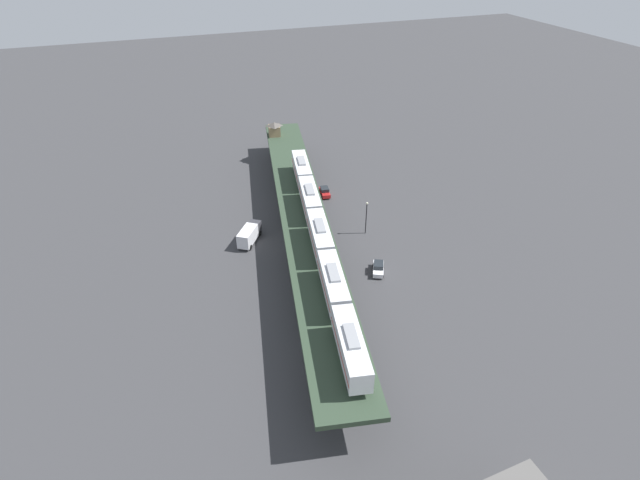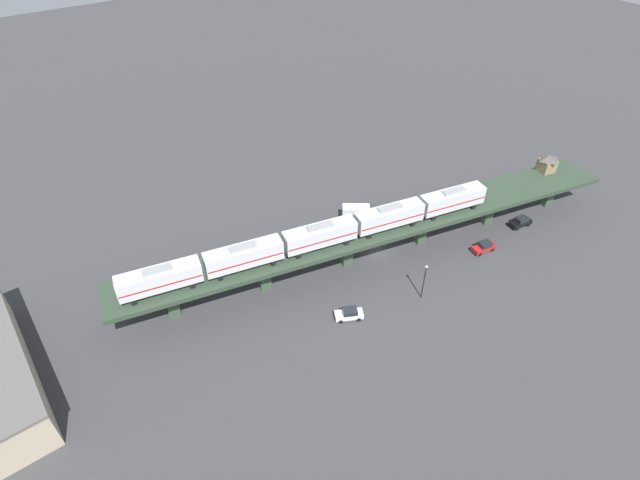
{
  "view_description": "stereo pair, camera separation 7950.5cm",
  "coord_description": "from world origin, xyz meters",
  "px_view_note": "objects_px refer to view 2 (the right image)",
  "views": [
    {
      "loc": [
        24.34,
        76.01,
        52.97
      ],
      "look_at": [
        1.04,
        12.15,
        8.09
      ],
      "focal_mm": 28.0,
      "sensor_mm": 36.0,
      "label": 1
    },
    {
      "loc": [
        -49.61,
        47.43,
        59.07
      ],
      "look_at": [
        1.04,
        12.15,
        8.09
      ],
      "focal_mm": 28.0,
      "sensor_mm": 36.0,
      "label": 2
    }
  ],
  "objects_px": {
    "street_car_red": "(484,247)",
    "street_car_white": "(349,314)",
    "street_lamp": "(424,279)",
    "signal_hut": "(547,163)",
    "street_car_black": "(521,222)",
    "delivery_truck": "(360,213)",
    "subway_train": "(320,235)"
  },
  "relations": [
    {
      "from": "subway_train",
      "to": "street_car_white",
      "type": "distance_m",
      "value": 13.24
    },
    {
      "from": "street_car_red",
      "to": "street_lamp",
      "type": "height_order",
      "value": "street_lamp"
    },
    {
      "from": "subway_train",
      "to": "signal_hut",
      "type": "height_order",
      "value": "subway_train"
    },
    {
      "from": "signal_hut",
      "to": "street_car_black",
      "type": "bearing_deg",
      "value": 111.31
    },
    {
      "from": "street_car_white",
      "to": "delivery_truck",
      "type": "relative_size",
      "value": 0.66
    },
    {
      "from": "subway_train",
      "to": "street_car_red",
      "type": "height_order",
      "value": "subway_train"
    },
    {
      "from": "signal_hut",
      "to": "street_car_red",
      "type": "relative_size",
      "value": 0.82
    },
    {
      "from": "street_car_white",
      "to": "delivery_truck",
      "type": "xyz_separation_m",
      "value": [
        18.9,
        -17.14,
        0.82
      ]
    },
    {
      "from": "street_car_black",
      "to": "street_lamp",
      "type": "bearing_deg",
      "value": 95.97
    },
    {
      "from": "signal_hut",
      "to": "street_car_red",
      "type": "xyz_separation_m",
      "value": [
        -5.05,
        22.0,
        -7.45
      ]
    },
    {
      "from": "street_car_red",
      "to": "subway_train",
      "type": "bearing_deg",
      "value": 67.99
    },
    {
      "from": "delivery_truck",
      "to": "street_lamp",
      "type": "height_order",
      "value": "street_lamp"
    },
    {
      "from": "street_car_red",
      "to": "street_car_white",
      "type": "height_order",
      "value": "same"
    },
    {
      "from": "street_car_red",
      "to": "delivery_truck",
      "type": "xyz_separation_m",
      "value": [
        20.0,
        12.63,
        0.82
      ]
    },
    {
      "from": "street_car_white",
      "to": "street_car_black",
      "type": "bearing_deg",
      "value": -90.19
    },
    {
      "from": "signal_hut",
      "to": "street_car_red",
      "type": "distance_m",
      "value": 23.77
    },
    {
      "from": "street_car_white",
      "to": "street_lamp",
      "type": "bearing_deg",
      "value": -104.31
    },
    {
      "from": "street_car_red",
      "to": "street_car_white",
      "type": "bearing_deg",
      "value": 87.87
    },
    {
      "from": "delivery_truck",
      "to": "signal_hut",
      "type": "bearing_deg",
      "value": -113.35
    },
    {
      "from": "subway_train",
      "to": "street_car_black",
      "type": "bearing_deg",
      "value": -104.7
    },
    {
      "from": "signal_hut",
      "to": "street_car_white",
      "type": "relative_size",
      "value": 0.8
    },
    {
      "from": "signal_hut",
      "to": "street_car_white",
      "type": "xyz_separation_m",
      "value": [
        -3.94,
        51.77,
        -7.45
      ]
    },
    {
      "from": "subway_train",
      "to": "street_lamp",
      "type": "xyz_separation_m",
      "value": [
        -13.43,
        -10.78,
        -5.02
      ]
    },
    {
      "from": "street_car_black",
      "to": "street_car_white",
      "type": "distance_m",
      "value": 41.31
    },
    {
      "from": "subway_train",
      "to": "street_lamp",
      "type": "distance_m",
      "value": 17.94
    },
    {
      "from": "street_car_red",
      "to": "street_car_black",
      "type": "xyz_separation_m",
      "value": [
        0.97,
        -11.53,
        0.0
      ]
    },
    {
      "from": "street_car_red",
      "to": "delivery_truck",
      "type": "height_order",
      "value": "delivery_truck"
    },
    {
      "from": "street_car_black",
      "to": "street_lamp",
      "type": "relative_size",
      "value": 0.67
    },
    {
      "from": "street_car_white",
      "to": "street_lamp",
      "type": "distance_m",
      "value": 13.18
    },
    {
      "from": "street_car_red",
      "to": "delivery_truck",
      "type": "distance_m",
      "value": 23.67
    },
    {
      "from": "street_car_red",
      "to": "street_lamp",
      "type": "relative_size",
      "value": 0.67
    },
    {
      "from": "street_car_red",
      "to": "street_car_black",
      "type": "bearing_deg",
      "value": -85.2
    }
  ]
}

